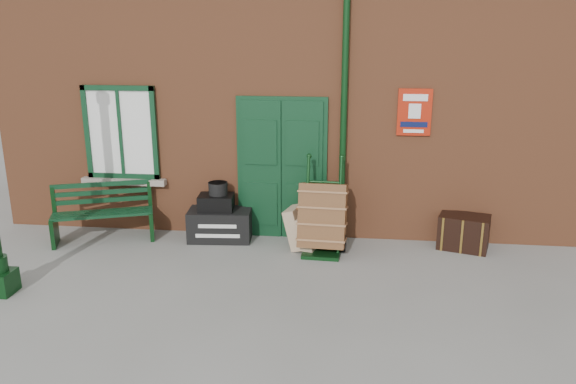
# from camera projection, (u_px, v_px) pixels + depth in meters

# --- Properties ---
(ground) EXTENTS (80.00, 80.00, 0.00)m
(ground) POSITION_uv_depth(u_px,v_px,m) (290.00, 274.00, 7.73)
(ground) COLOR gray
(ground) RESTS_ON ground
(station_building) EXTENTS (10.30, 4.30, 4.36)m
(station_building) POSITION_uv_depth(u_px,v_px,m) (311.00, 89.00, 10.46)
(station_building) COLOR brown
(station_building) RESTS_ON ground
(bench) EXTENTS (1.60, 0.97, 0.95)m
(bench) POSITION_uv_depth(u_px,v_px,m) (103.00, 211.00, 8.87)
(bench) COLOR #0E341C
(bench) RESTS_ON ground
(houdini_trunk) EXTENTS (1.03, 0.62, 0.49)m
(houdini_trunk) POSITION_uv_depth(u_px,v_px,m) (220.00, 225.00, 8.94)
(houdini_trunk) COLOR black
(houdini_trunk) RESTS_ON ground
(strongbox) EXTENTS (0.57, 0.44, 0.25)m
(strongbox) POSITION_uv_depth(u_px,v_px,m) (216.00, 202.00, 8.84)
(strongbox) COLOR black
(strongbox) RESTS_ON houdini_trunk
(hatbox) EXTENTS (0.32, 0.32, 0.20)m
(hatbox) POSITION_uv_depth(u_px,v_px,m) (218.00, 188.00, 8.80)
(hatbox) COLOR black
(hatbox) RESTS_ON strongbox
(suitcase_back) EXTENTS (0.43, 0.52, 0.65)m
(suitcase_back) POSITION_uv_depth(u_px,v_px,m) (297.00, 227.00, 8.58)
(suitcase_back) COLOR tan
(suitcase_back) RESTS_ON ground
(suitcase_front) EXTENTS (0.38, 0.46, 0.56)m
(suitcase_front) POSITION_uv_depth(u_px,v_px,m) (308.00, 233.00, 8.47)
(suitcase_front) COLOR tan
(suitcase_front) RESTS_ON ground
(porter_trolley) EXTENTS (0.72, 0.78, 1.42)m
(porter_trolley) POSITION_uv_depth(u_px,v_px,m) (323.00, 217.00, 8.36)
(porter_trolley) COLOR black
(porter_trolley) RESTS_ON ground
(dark_trunk) EXTENTS (0.84, 0.67, 0.53)m
(dark_trunk) POSITION_uv_depth(u_px,v_px,m) (464.00, 232.00, 8.57)
(dark_trunk) COLOR black
(dark_trunk) RESTS_ON ground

